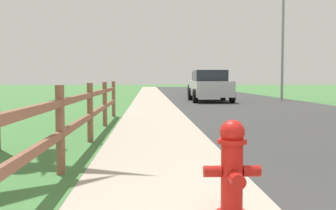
{
  "coord_description": "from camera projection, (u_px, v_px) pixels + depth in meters",
  "views": [
    {
      "loc": [
        -1.19,
        -1.58,
        1.17
      ],
      "look_at": [
        -0.75,
        7.66,
        0.59
      ],
      "focal_mm": 44.18,
      "sensor_mm": 36.0,
      "label": 1
    }
  ],
  "objects": [
    {
      "name": "grass_verge",
      "position": [
        100.0,
        96.0,
        28.4
      ],
      "size": [
        5.0,
        66.0,
        0.0
      ],
      "primitive_type": "cube",
      "color": "#42773C",
      "rests_on": "ground"
    },
    {
      "name": "street_lamp",
      "position": [
        285.0,
        21.0,
        22.31
      ],
      "size": [
        1.17,
        0.2,
        7.42
      ],
      "color": "gray",
      "rests_on": "ground"
    },
    {
      "name": "fire_hydrant",
      "position": [
        232.0,
        167.0,
        3.54
      ],
      "size": [
        0.49,
        0.41,
        0.83
      ],
      "color": "red",
      "rests_on": "ground"
    },
    {
      "name": "parked_suv_silver",
      "position": [
        210.0,
        86.0,
        21.55
      ],
      "size": [
        2.08,
        4.25,
        1.64
      ],
      "color": "#B7BABF",
      "rests_on": "ground"
    },
    {
      "name": "parked_car_white",
      "position": [
        205.0,
        84.0,
        28.76
      ],
      "size": [
        2.11,
        4.84,
        1.69
      ],
      "color": "white",
      "rests_on": "ground"
    },
    {
      "name": "road_asphalt",
      "position": [
        215.0,
        96.0,
        28.79
      ],
      "size": [
        7.0,
        66.0,
        0.01
      ],
      "primitive_type": "cube",
      "color": "#353535",
      "rests_on": "ground"
    },
    {
      "name": "ground_plane",
      "position": [
        167.0,
        97.0,
        26.62
      ],
      "size": [
        120.0,
        120.0,
        0.0
      ],
      "primitive_type": "plane",
      "color": "#42773C"
    },
    {
      "name": "rail_fence",
      "position": [
        90.0,
        108.0,
        7.62
      ],
      "size": [
        0.11,
        10.54,
        1.1
      ],
      "color": "brown",
      "rests_on": "ground"
    },
    {
      "name": "curb_concrete",
      "position": [
        122.0,
        96.0,
        28.47
      ],
      "size": [
        6.0,
        66.0,
        0.01
      ],
      "primitive_type": "cube",
      "color": "#AFA08F",
      "rests_on": "ground"
    }
  ]
}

